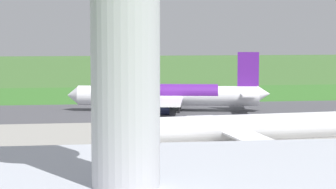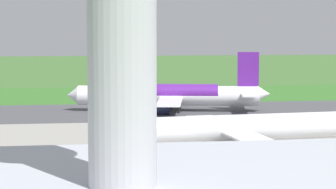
# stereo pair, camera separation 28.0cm
# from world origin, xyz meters

# --- Properties ---
(ground_plane) EXTENTS (800.00, 800.00, 0.00)m
(ground_plane) POSITION_xyz_m (0.00, 0.00, 0.00)
(ground_plane) COLOR #3D662D
(runway_asphalt) EXTENTS (600.00, 39.56, 0.06)m
(runway_asphalt) POSITION_xyz_m (0.00, 0.00, 0.03)
(runway_asphalt) COLOR #47474C
(runway_asphalt) RESTS_ON ground
(apron_concrete) EXTENTS (440.00, 110.00, 0.05)m
(apron_concrete) POSITION_xyz_m (0.00, 58.83, 0.03)
(apron_concrete) COLOR gray
(apron_concrete) RESTS_ON ground
(grass_verge_foreground) EXTENTS (600.00, 80.00, 0.04)m
(grass_verge_foreground) POSITION_xyz_m (0.00, -38.86, 0.02)
(grass_verge_foreground) COLOR #346B27
(grass_verge_foreground) RESTS_ON ground
(airliner_main) EXTENTS (53.87, 44.34, 15.88)m
(airliner_main) POSITION_xyz_m (13.48, 0.07, 4.35)
(airliner_main) COLOR white
(airliner_main) RESTS_ON ground
(airliner_parked_mid) EXTENTS (50.55, 41.45, 14.75)m
(airliner_parked_mid) POSITION_xyz_m (9.63, 58.44, 4.03)
(airliner_parked_mid) COLOR white
(airliner_parked_mid) RESTS_ON ground
(service_truck_fuel) EXTENTS (6.18, 4.72, 2.65)m
(service_truck_fuel) POSITION_xyz_m (-11.47, 38.32, 1.40)
(service_truck_fuel) COLOR #B21914
(service_truck_fuel) RESTS_ON ground
(no_stopping_sign) EXTENTS (0.60, 0.10, 2.52)m
(no_stopping_sign) POSITION_xyz_m (-3.44, -38.00, 1.50)
(no_stopping_sign) COLOR slate
(no_stopping_sign) RESTS_ON ground
(traffic_cone_orange) EXTENTS (0.40, 0.40, 0.55)m
(traffic_cone_orange) POSITION_xyz_m (1.21, -40.41, 0.28)
(traffic_cone_orange) COLOR orange
(traffic_cone_orange) RESTS_ON ground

